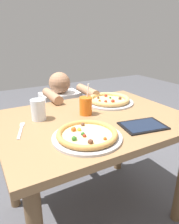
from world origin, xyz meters
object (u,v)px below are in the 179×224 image
pizza_near (87,135)px  tablet (143,126)px  diner_seated (62,124)px  drink_cup_colored (86,106)px  fork (21,129)px  pizza_far (109,100)px  water_cup_clear (38,109)px

pizza_near → tablet: bearing=-4.9°
tablet → diner_seated: diner_seated is taller
drink_cup_colored → fork: size_ratio=1.01×
pizza_far → drink_cup_colored: (-0.26, -0.12, 0.04)m
water_cup_clear → drink_cup_colored: bearing=-12.4°
pizza_near → fork: 0.37m
drink_cup_colored → pizza_near: bearing=-117.4°
fork → diner_seated: diner_seated is taller
tablet → diner_seated: 0.98m
pizza_near → fork: pizza_near is taller
tablet → pizza_far: bearing=80.5°
drink_cup_colored → pizza_far: bearing=25.1°
pizza_near → pizza_far: bearing=45.0°
pizza_near → drink_cup_colored: size_ratio=1.74×
water_cup_clear → pizza_near: bearing=-69.1°
tablet → fork: bearing=154.4°
drink_cup_colored → diner_seated: (0.07, 0.60, -0.37)m
fork → tablet: 0.67m
diner_seated → drink_cup_colored: bearing=-96.5°
pizza_near → fork: size_ratio=1.75×
tablet → pizza_near: bearing=175.1°
water_cup_clear → tablet: (0.47, -0.38, -0.06)m
tablet → diner_seated: bearing=97.3°
fork → tablet: size_ratio=0.74×
water_cup_clear → tablet: bearing=-38.9°
diner_seated → water_cup_clear: bearing=-123.1°
pizza_far → water_cup_clear: size_ratio=2.89×
drink_cup_colored → tablet: drink_cup_colored is taller
water_cup_clear → fork: size_ratio=0.63×
drink_cup_colored → fork: drink_cup_colored is taller
pizza_far → tablet: pizza_far is taller
pizza_near → pizza_far: (0.41, 0.41, 0.00)m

